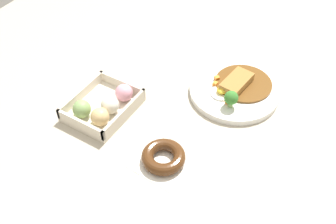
{
  "coord_description": "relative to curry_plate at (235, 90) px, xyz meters",
  "views": [
    {
      "loc": [
        -0.72,
        -0.43,
        0.81
      ],
      "look_at": [
        -0.07,
        -0.03,
        0.03
      ],
      "focal_mm": 43.75,
      "sensor_mm": 36.0,
      "label": 1
    }
  ],
  "objects": [
    {
      "name": "donut_box",
      "position": [
        -0.26,
        0.27,
        0.01
      ],
      "size": [
        0.19,
        0.16,
        0.06
      ],
      "color": "beige",
      "rests_on": "ground_plane"
    },
    {
      "name": "ground_plane",
      "position": [
        -0.12,
        0.14,
        -0.01
      ],
      "size": [
        1.6,
        1.6,
        0.0
      ],
      "primitive_type": "plane",
      "color": "#B2A893"
    },
    {
      "name": "chocolate_ring_donut",
      "position": [
        -0.32,
        0.05,
        0.0
      ],
      "size": [
        0.14,
        0.14,
        0.03
      ],
      "color": "white",
      "rests_on": "ground_plane"
    },
    {
      "name": "curry_plate",
      "position": [
        0.0,
        0.0,
        0.0
      ],
      "size": [
        0.26,
        0.26,
        0.07
      ],
      "color": "white",
      "rests_on": "ground_plane"
    }
  ]
}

